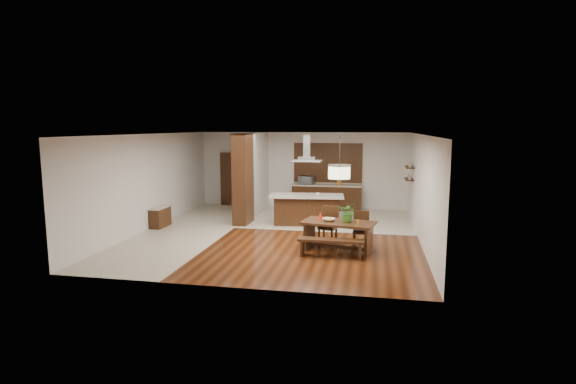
% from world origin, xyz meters
% --- Properties ---
extents(room_shell, '(9.00, 9.04, 2.92)m').
position_xyz_m(room_shell, '(0.00, 0.00, 2.06)').
color(room_shell, '#3B1A0A').
rests_on(room_shell, ground).
extents(tile_hallway, '(2.50, 9.00, 0.01)m').
position_xyz_m(tile_hallway, '(-2.75, 0.00, 0.01)').
color(tile_hallway, beige).
rests_on(tile_hallway, ground).
extents(tile_kitchen, '(5.50, 4.00, 0.01)m').
position_xyz_m(tile_kitchen, '(1.25, 2.50, 0.01)').
color(tile_kitchen, beige).
rests_on(tile_kitchen, ground).
extents(soffit_band, '(8.00, 9.00, 0.02)m').
position_xyz_m(soffit_band, '(0.00, 0.00, 2.88)').
color(soffit_band, '#37190D').
rests_on(soffit_band, room_shell).
extents(partition_pier, '(0.45, 1.00, 2.90)m').
position_xyz_m(partition_pier, '(-1.40, 1.20, 1.45)').
color(partition_pier, black).
rests_on(partition_pier, ground).
extents(partition_stub, '(0.18, 2.40, 2.90)m').
position_xyz_m(partition_stub, '(-1.40, 3.30, 1.45)').
color(partition_stub, silver).
rests_on(partition_stub, ground).
extents(hallway_console, '(0.37, 0.88, 0.63)m').
position_xyz_m(hallway_console, '(-3.81, 0.20, 0.32)').
color(hallway_console, black).
rests_on(hallway_console, ground).
extents(hallway_doorway, '(1.10, 0.20, 2.10)m').
position_xyz_m(hallway_doorway, '(-2.70, 4.40, 1.05)').
color(hallway_doorway, black).
rests_on(hallway_doorway, ground).
extents(rear_counter, '(2.60, 0.62, 0.95)m').
position_xyz_m(rear_counter, '(1.00, 4.20, 0.48)').
color(rear_counter, black).
rests_on(rear_counter, ground).
extents(kitchen_window, '(2.60, 0.08, 1.50)m').
position_xyz_m(kitchen_window, '(1.00, 4.46, 1.75)').
color(kitchen_window, brown).
rests_on(kitchen_window, room_shell).
extents(shelf_lower, '(0.26, 0.90, 0.04)m').
position_xyz_m(shelf_lower, '(3.87, 2.60, 1.40)').
color(shelf_lower, black).
rests_on(shelf_lower, room_shell).
extents(shelf_upper, '(0.26, 0.90, 0.04)m').
position_xyz_m(shelf_upper, '(3.87, 2.60, 1.80)').
color(shelf_upper, black).
rests_on(shelf_upper, room_shell).
extents(dining_table, '(1.94, 1.24, 0.75)m').
position_xyz_m(dining_table, '(1.87, -1.45, 0.55)').
color(dining_table, black).
rests_on(dining_table, ground).
extents(dining_bench, '(1.60, 0.39, 0.45)m').
position_xyz_m(dining_bench, '(1.74, -2.08, 0.22)').
color(dining_bench, black).
rests_on(dining_bench, ground).
extents(dining_chair_left, '(0.54, 0.54, 1.00)m').
position_xyz_m(dining_chair_left, '(1.54, -0.82, 0.50)').
color(dining_chair_left, black).
rests_on(dining_chair_left, ground).
extents(dining_chair_right, '(0.41, 0.41, 0.92)m').
position_xyz_m(dining_chair_right, '(2.42, -1.00, 0.46)').
color(dining_chair_right, black).
rests_on(dining_chair_right, ground).
extents(pendant_lantern, '(0.64, 0.64, 1.31)m').
position_xyz_m(pendant_lantern, '(1.87, -1.45, 2.25)').
color(pendant_lantern, '#FFF9C3').
rests_on(pendant_lantern, room_shell).
extents(foliage_plant, '(0.50, 0.45, 0.51)m').
position_xyz_m(foliage_plant, '(2.11, -1.43, 1.00)').
color(foliage_plant, '#377326').
rests_on(foliage_plant, dining_table).
extents(fruit_bowl, '(0.38, 0.38, 0.07)m').
position_xyz_m(fruit_bowl, '(1.62, -1.43, 0.78)').
color(fruit_bowl, beige).
rests_on(fruit_bowl, dining_table).
extents(napkin_cone, '(0.15, 0.15, 0.20)m').
position_xyz_m(napkin_cone, '(1.38, -1.23, 0.85)').
color(napkin_cone, red).
rests_on(napkin_cone, dining_table).
extents(gold_ornament, '(0.10, 0.10, 0.11)m').
position_xyz_m(gold_ornament, '(2.36, -1.68, 0.80)').
color(gold_ornament, gold).
rests_on(gold_ornament, dining_table).
extents(kitchen_island, '(2.43, 1.25, 0.97)m').
position_xyz_m(kitchen_island, '(0.64, 1.42, 0.49)').
color(kitchen_island, black).
rests_on(kitchen_island, ground).
extents(range_hood, '(0.90, 0.55, 0.87)m').
position_xyz_m(range_hood, '(0.64, 1.42, 2.46)').
color(range_hood, silver).
rests_on(range_hood, room_shell).
extents(island_cup, '(0.14, 0.14, 0.09)m').
position_xyz_m(island_cup, '(1.01, 1.29, 1.01)').
color(island_cup, silver).
rests_on(island_cup, kitchen_island).
extents(microwave, '(0.66, 0.56, 0.31)m').
position_xyz_m(microwave, '(0.22, 4.19, 1.10)').
color(microwave, '#B8BCC0').
rests_on(microwave, rear_counter).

